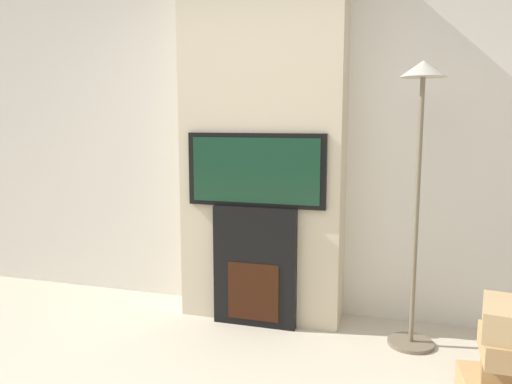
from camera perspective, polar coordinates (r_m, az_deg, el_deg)
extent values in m
cube|color=silver|center=(3.84, 1.66, 6.46)|extent=(6.00, 0.06, 2.70)
cube|color=beige|center=(3.64, 0.81, 6.37)|extent=(1.18, 0.36, 2.70)
cube|color=black|center=(3.62, 0.00, -8.41)|extent=(0.60, 0.14, 0.86)
cube|color=#33160A|center=(3.61, -0.34, -11.36)|extent=(0.37, 0.01, 0.41)
cube|color=black|center=(3.48, 0.00, 2.52)|extent=(0.99, 0.06, 0.52)
cube|color=#143823|center=(3.45, -0.16, 2.47)|extent=(0.91, 0.01, 0.45)
cylinder|color=#726651|center=(3.58, 17.24, -16.15)|extent=(0.30, 0.30, 0.03)
cylinder|color=#726651|center=(3.32, 17.88, -2.43)|extent=(0.03, 0.03, 1.70)
cone|color=#B7B2A3|center=(3.29, 18.59, 13.22)|extent=(0.29, 0.29, 0.10)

